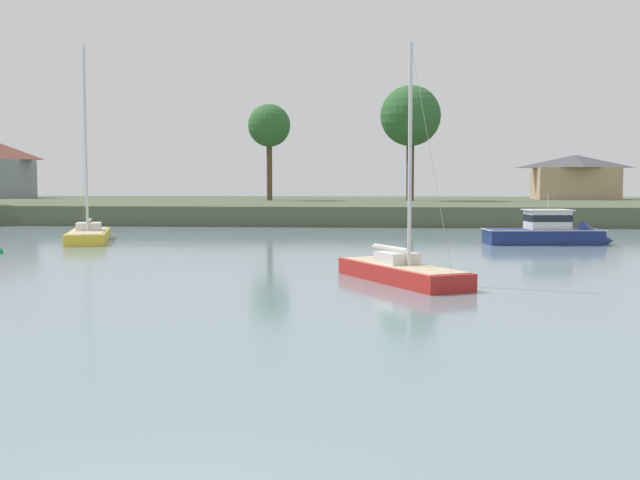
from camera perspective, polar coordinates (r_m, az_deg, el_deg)
far_shore_bank at (r=96.02m, az=3.45°, el=2.38°), size 209.85×54.55×1.81m
sailboat_yellow at (r=54.34m, az=-16.54°, el=0.15°), size 4.90×8.83×13.32m
sailboat_red at (r=31.22m, az=5.93°, el=-2.66°), size 5.37×7.47×9.77m
cruiser_navy at (r=52.39m, az=16.85°, el=0.25°), size 8.55×3.63×4.25m
shore_tree_far_right at (r=93.58m, az=6.62°, el=8.93°), size 7.13×7.13×13.57m
shore_tree_inland_c at (r=94.75m, az=-3.73°, el=8.27°), size 5.10×5.10×11.55m
cottage_near_water at (r=105.58m, az=18.11°, el=4.43°), size 10.84×7.53×5.69m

